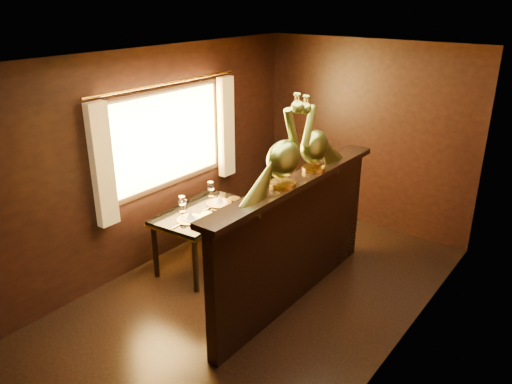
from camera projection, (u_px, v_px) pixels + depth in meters
ground at (252, 300)px, 5.28m from camera, size 5.00×5.00×0.00m
room_shell at (246, 156)px, 4.75m from camera, size 3.04×5.04×2.52m
partition at (295, 238)px, 5.06m from camera, size 0.26×2.70×1.36m
dining_table at (203, 216)px, 5.77m from camera, size 0.81×1.24×0.90m
chair_left at (278, 231)px, 5.32m from camera, size 0.46×0.51×1.27m
chair_right at (276, 225)px, 5.52m from camera, size 0.46×0.49×1.22m
peacock_left at (284, 143)px, 4.47m from camera, size 0.26×0.71×0.84m
peacock_right at (315, 132)px, 4.89m from camera, size 0.25×0.67×0.80m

